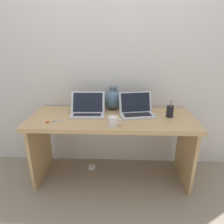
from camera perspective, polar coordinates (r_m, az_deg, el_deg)
name	(u,v)px	position (r m, az deg, el deg)	size (l,w,h in m)	color
ground_plane	(112,176)	(2.22, 0.00, -18.49)	(6.00, 6.00, 0.00)	gray
back_wall	(113,61)	(2.09, 0.39, 14.97)	(4.40, 0.04, 2.40)	silver
desk	(112,130)	(1.92, 0.00, -5.37)	(1.58, 0.60, 0.70)	tan
laptop_left	(88,109)	(1.94, -7.17, 1.01)	(0.34, 0.25, 0.21)	silver
laptop_right	(136,109)	(1.92, 7.18, 0.93)	(0.36, 0.27, 0.22)	silver
green_vase	(113,99)	(2.06, 0.27, 3.84)	(0.19, 0.19, 0.24)	slate
coffee_mug	(113,121)	(1.66, 0.38, -2.77)	(0.12, 0.08, 0.08)	white
pen_cup	(170,111)	(1.93, 16.74, 0.20)	(0.07, 0.07, 0.17)	black
scissors	(51,122)	(1.84, -17.69, -2.72)	(0.15, 0.09, 0.01)	#B7B7BC
power_brick	(92,167)	(2.34, -6.02, -15.92)	(0.07, 0.07, 0.03)	white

